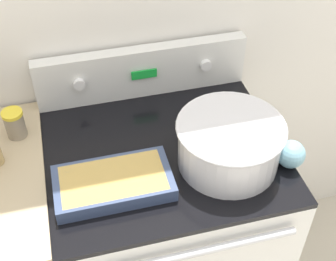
{
  "coord_description": "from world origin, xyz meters",
  "views": [
    {
      "loc": [
        -0.25,
        -0.71,
        2.01
      ],
      "look_at": [
        0.02,
        0.34,
        1.01
      ],
      "focal_mm": 50.0,
      "sensor_mm": 36.0,
      "label": 1
    }
  ],
  "objects_px": {
    "mixing_bowl": "(229,142)",
    "ladle": "(289,153)",
    "spice_jar_yellow_cap": "(15,124)",
    "casserole_dish": "(113,182)"
  },
  "relations": [
    {
      "from": "mixing_bowl",
      "to": "ladle",
      "type": "distance_m",
      "value": 0.19
    },
    {
      "from": "mixing_bowl",
      "to": "spice_jar_yellow_cap",
      "type": "xyz_separation_m",
      "value": [
        -0.63,
        0.27,
        -0.02
      ]
    },
    {
      "from": "spice_jar_yellow_cap",
      "to": "mixing_bowl",
      "type": "bearing_deg",
      "value": -23.71
    },
    {
      "from": "mixing_bowl",
      "to": "spice_jar_yellow_cap",
      "type": "relative_size",
      "value": 3.35
    },
    {
      "from": "mixing_bowl",
      "to": "casserole_dish",
      "type": "distance_m",
      "value": 0.36
    },
    {
      "from": "casserole_dish",
      "to": "mixing_bowl",
      "type": "bearing_deg",
      "value": 3.01
    },
    {
      "from": "mixing_bowl",
      "to": "casserole_dish",
      "type": "height_order",
      "value": "mixing_bowl"
    },
    {
      "from": "casserole_dish",
      "to": "ladle",
      "type": "bearing_deg",
      "value": -3.15
    },
    {
      "from": "mixing_bowl",
      "to": "ladle",
      "type": "bearing_deg",
      "value": -15.05
    },
    {
      "from": "mixing_bowl",
      "to": "ladle",
      "type": "xyz_separation_m",
      "value": [
        0.18,
        -0.05,
        -0.04
      ]
    }
  ]
}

